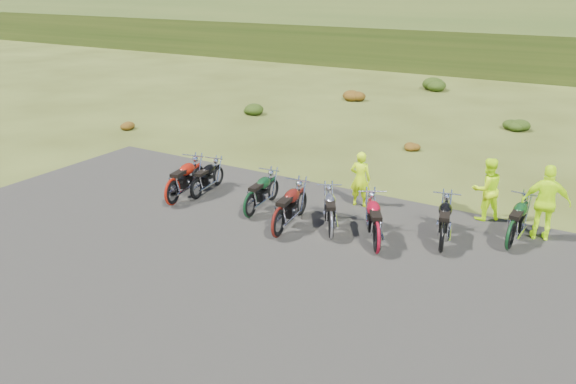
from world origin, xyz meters
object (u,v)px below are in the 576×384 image
Objects in this scene: motorcycle_0 at (197,200)px; motorcycle_3 at (331,239)px; motorcycle_7 at (508,250)px; person_middle at (360,180)px.

motorcycle_3 reaches higher than motorcycle_0.
motorcycle_7 is at bearing -97.40° from motorcycle_3.
motorcycle_3 is 0.96× the size of motorcycle_7.
motorcycle_0 is 8.70m from motorcycle_7.
person_middle is (-0.29, 2.41, 0.81)m from motorcycle_3.
motorcycle_3 is at bearing 115.05° from motorcycle_7.
motorcycle_3 is 4.29m from motorcycle_7.
motorcycle_3 is at bearing -102.77° from motorcycle_0.
motorcycle_3 is 2.56m from person_middle.
motorcycle_0 is 0.91× the size of motorcycle_7.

